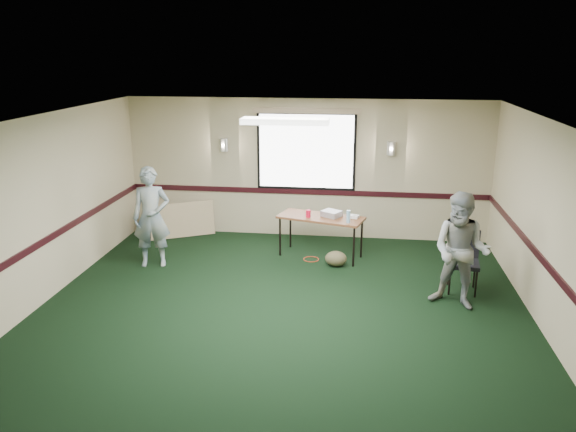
# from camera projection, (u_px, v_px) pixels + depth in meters

# --- Properties ---
(ground) EXTENTS (8.00, 8.00, 0.00)m
(ground) POSITION_uv_depth(u_px,v_px,m) (275.00, 330.00, 7.45)
(ground) COLOR black
(ground) RESTS_ON ground
(room_shell) EXTENTS (8.00, 8.02, 8.00)m
(room_shell) POSITION_uv_depth(u_px,v_px,m) (295.00, 179.00, 9.01)
(room_shell) COLOR #C4B48D
(room_shell) RESTS_ON ground
(folding_table) EXTENTS (1.60, 0.98, 0.75)m
(folding_table) POSITION_uv_depth(u_px,v_px,m) (321.00, 220.00, 9.91)
(folding_table) COLOR #523517
(folding_table) RESTS_ON ground
(projector) EXTENTS (0.40, 0.38, 0.10)m
(projector) POSITION_uv_depth(u_px,v_px,m) (331.00, 214.00, 9.88)
(projector) COLOR #96969E
(projector) RESTS_ON folding_table
(game_console) EXTENTS (0.22, 0.20, 0.05)m
(game_console) POSITION_uv_depth(u_px,v_px,m) (354.00, 216.00, 9.81)
(game_console) COLOR white
(game_console) RESTS_ON folding_table
(red_cup) EXTENTS (0.09, 0.09, 0.13)m
(red_cup) POSITION_uv_depth(u_px,v_px,m) (308.00, 214.00, 9.84)
(red_cup) COLOR red
(red_cup) RESTS_ON folding_table
(water_bottle) EXTENTS (0.07, 0.07, 0.22)m
(water_bottle) POSITION_uv_depth(u_px,v_px,m) (348.00, 217.00, 9.50)
(water_bottle) COLOR #80B1D1
(water_bottle) RESTS_ON folding_table
(duffel_bag) EXTENTS (0.45, 0.40, 0.26)m
(duffel_bag) POSITION_uv_depth(u_px,v_px,m) (336.00, 259.00, 9.61)
(duffel_bag) COLOR #4A492A
(duffel_bag) RESTS_ON ground
(cable_coil) EXTENTS (0.31, 0.31, 0.01)m
(cable_coil) POSITION_uv_depth(u_px,v_px,m) (311.00, 259.00, 9.94)
(cable_coil) COLOR #B53416
(cable_coil) RESTS_ON ground
(folded_table) EXTENTS (1.26, 0.79, 0.68)m
(folded_table) POSITION_uv_depth(u_px,v_px,m) (181.00, 220.00, 11.07)
(folded_table) COLOR tan
(folded_table) RESTS_ON ground
(conference_chair) EXTENTS (0.50, 0.52, 0.93)m
(conference_chair) POSITION_uv_depth(u_px,v_px,m) (464.00, 256.00, 8.59)
(conference_chair) COLOR black
(conference_chair) RESTS_ON ground
(person_left) EXTENTS (0.70, 0.54, 1.72)m
(person_left) POSITION_uv_depth(u_px,v_px,m) (151.00, 217.00, 9.47)
(person_left) COLOR #3D5D87
(person_left) RESTS_ON ground
(person_right) EXTENTS (1.01, 0.91, 1.69)m
(person_right) POSITION_uv_depth(u_px,v_px,m) (461.00, 251.00, 7.91)
(person_right) COLOR #738DB3
(person_right) RESTS_ON ground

